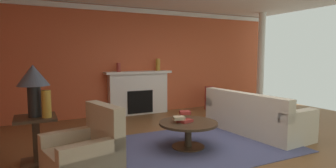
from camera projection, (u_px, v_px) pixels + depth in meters
name	position (u px, v px, depth m)	size (l,w,h in m)	color
ground_plane	(216.00, 145.00, 4.87)	(9.67, 9.67, 0.00)	brown
wall_fireplace	(146.00, 61.00, 7.63)	(8.04, 0.12, 2.83)	#C65633
crown_moulding	(147.00, 11.00, 7.42)	(8.04, 0.08, 0.12)	white
area_rug	(188.00, 147.00, 4.74)	(3.63, 2.28, 0.01)	#4C517A
fireplace	(139.00, 94.00, 7.40)	(1.80, 0.35, 1.16)	white
sofa	(254.00, 119.00, 5.61)	(1.08, 2.17, 0.85)	beige
armchair_near_window	(85.00, 158.00, 3.45)	(0.96, 0.96, 0.95)	#C1B293
coffee_table	(188.00, 129.00, 4.71)	(1.00, 1.00, 0.45)	#3D2D1E
side_table	(36.00, 137.00, 4.01)	(0.56, 0.56, 0.70)	#3D2D1E
table_lamp	(33.00, 80.00, 3.92)	(0.44, 0.44, 0.75)	black
vase_mantel_left	(119.00, 67.00, 7.03)	(0.11, 0.11, 0.23)	#9E3328
vase_tall_corner	(210.00, 98.00, 8.07)	(0.28, 0.28, 0.67)	#9E3328
vase_on_side_table	(46.00, 104.00, 3.92)	(0.13, 0.13, 0.39)	#B7892D
vase_mantel_right	(158.00, 65.00, 7.51)	(0.12, 0.12, 0.33)	#B7892D
book_red_cover	(185.00, 121.00, 4.69)	(0.22, 0.19, 0.05)	maroon
book_art_folio	(179.00, 118.00, 4.66)	(0.19, 0.15, 0.06)	tan
book_small_novel	(185.00, 113.00, 4.84)	(0.18, 0.15, 0.05)	maroon
column_white	(261.00, 61.00, 8.33)	(0.20, 0.20, 2.83)	white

